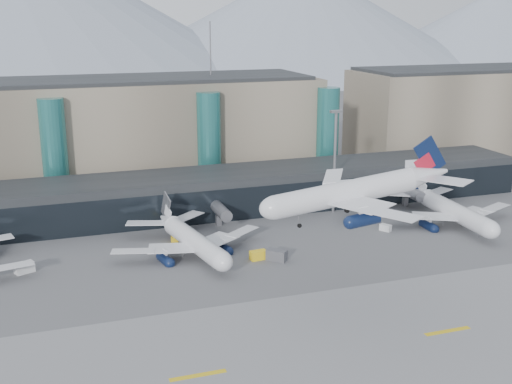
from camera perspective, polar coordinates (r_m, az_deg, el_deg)
ground at (r=109.64m, az=3.30°, el=-10.35°), size 900.00×900.00×0.00m
runway_strip at (r=97.48m, az=6.68°, el=-13.94°), size 400.00×40.00×0.04m
runway_markings at (r=97.47m, az=6.68°, el=-13.92°), size 128.00×1.00×0.02m
concourse at (r=159.54m, az=-4.39°, el=-0.11°), size 170.00×27.00×10.00m
terminal_main at (r=184.64m, az=-14.54°, el=4.92°), size 130.00×30.00×31.00m
terminal_east at (r=226.82m, az=17.44°, el=6.59°), size 70.00×30.00×31.00m
teal_towers at (r=170.26m, az=-10.72°, el=3.79°), size 116.40×19.40×46.00m
mountain_ridge at (r=474.38m, az=-12.59°, el=14.89°), size 910.00×400.00×110.00m
lightmast_mid at (r=158.33m, az=7.02°, el=3.22°), size 3.00×1.20×25.60m
hero_jet at (r=103.65m, az=9.58°, el=0.72°), size 33.02×33.66×10.86m
jet_parked_mid at (r=133.90m, az=-6.05°, el=-3.55°), size 34.36×34.91×11.26m
jet_parked_right at (r=158.98m, az=16.66°, el=-0.98°), size 36.63×35.69×11.80m
veh_a at (r=131.32m, az=-19.90°, el=-6.34°), size 4.04×3.24×1.99m
veh_b at (r=140.67m, az=-7.26°, el=-4.18°), size 1.86×2.64×1.41m
veh_c at (r=129.45m, az=1.85°, el=-5.63°), size 4.38×4.28×2.23m
veh_d at (r=162.36m, az=11.30°, el=-1.59°), size 3.38×3.40×1.79m
veh_g at (r=149.77m, az=11.44°, el=-3.12°), size 2.56×2.93×1.48m
veh_h at (r=129.94m, az=0.20°, el=-5.63°), size 3.50×2.10×1.84m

